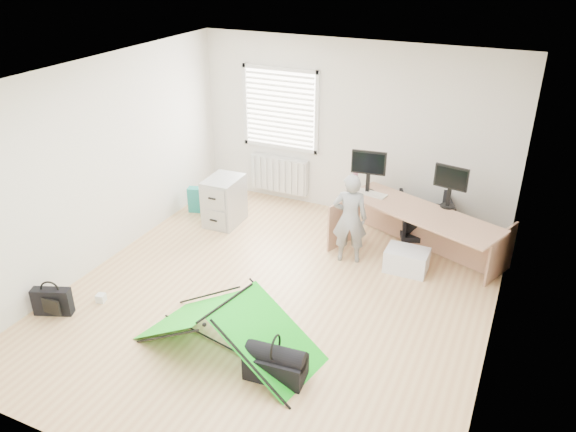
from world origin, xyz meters
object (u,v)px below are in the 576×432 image
at_px(office_chair, 424,217).
at_px(filing_cabinet, 224,201).
at_px(monitor_left, 368,178).
at_px(storage_crate, 407,260).
at_px(desk, 418,236).
at_px(laptop_bag, 52,301).
at_px(monitor_right, 449,192).
at_px(kite, 227,326).
at_px(person, 350,218).
at_px(duffel_bag, 276,366).
at_px(thermos, 355,181).

bearing_deg(office_chair, filing_cabinet, -5.07).
xyz_separation_m(monitor_left, office_chair, (0.77, 0.40, -0.64)).
relative_size(filing_cabinet, storage_crate, 1.35).
xyz_separation_m(desk, office_chair, (-0.07, 0.69, -0.04)).
relative_size(desk, laptop_bag, 4.83).
bearing_deg(monitor_right, laptop_bag, -128.95).
bearing_deg(kite, person, 88.07).
bearing_deg(desk, monitor_right, 67.50).
bearing_deg(duffel_bag, person, 87.60).
bearing_deg(monitor_left, desk, -26.26).
distance_m(desk, monitor_left, 1.07).
relative_size(office_chair, person, 0.57).
height_order(monitor_left, laptop_bag, monitor_left).
bearing_deg(thermos, laptop_bag, -127.65).
bearing_deg(person, desk, -171.92).
relative_size(filing_cabinet, kite, 0.38).
height_order(office_chair, kite, office_chair).
height_order(thermos, duffel_bag, thermos).
relative_size(filing_cabinet, monitor_right, 1.64).
height_order(desk, laptop_bag, desk).
height_order(desk, kite, desk).
distance_m(person, duffel_bag, 2.54).
distance_m(desk, monitor_right, 0.71).
bearing_deg(storage_crate, office_chair, 90.43).
bearing_deg(monitor_left, person, -98.34).
bearing_deg(filing_cabinet, thermos, 10.82).
bearing_deg(kite, monitor_left, 90.78).
height_order(kite, laptop_bag, kite).
bearing_deg(desk, thermos, -175.08).
height_order(monitor_right, storage_crate, monitor_right).
bearing_deg(storage_crate, monitor_left, 141.35).
bearing_deg(kite, laptop_bag, -160.79).
distance_m(kite, laptop_bag, 2.22).
bearing_deg(laptop_bag, monitor_right, 18.66).
relative_size(monitor_left, kite, 0.25).
height_order(desk, filing_cabinet, filing_cabinet).
bearing_deg(filing_cabinet, laptop_bag, -104.25).
xyz_separation_m(filing_cabinet, laptop_bag, (-0.63, -2.89, -0.20)).
distance_m(monitor_left, thermos, 0.22).
height_order(filing_cabinet, kite, filing_cabinet).
distance_m(monitor_left, storage_crate, 1.29).
bearing_deg(person, monitor_right, -165.61).
bearing_deg(office_chair, person, 33.27).
relative_size(monitor_right, laptop_bag, 1.01).
distance_m(filing_cabinet, person, 2.14).
distance_m(desk, filing_cabinet, 2.97).
distance_m(office_chair, storage_crate, 1.04).
relative_size(person, kite, 0.65).
xyz_separation_m(monitor_right, kite, (-1.69, -3.01, -0.65)).
distance_m(desk, thermos, 1.19).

